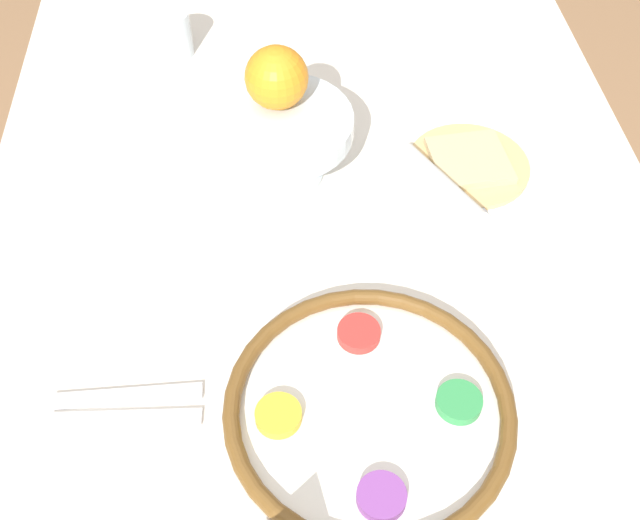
% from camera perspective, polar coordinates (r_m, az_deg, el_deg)
% --- Properties ---
extents(dining_table, '(1.58, 0.99, 0.76)m').
position_cam_1_polar(dining_table, '(1.29, 0.89, -14.21)').
color(dining_table, silver).
rests_on(dining_table, ground_plane).
extents(seder_plate, '(0.34, 0.34, 0.03)m').
position_cam_1_polar(seder_plate, '(0.88, 3.77, -11.30)').
color(seder_plate, white).
rests_on(seder_plate, dining_table).
extents(fruit_stand, '(0.21, 0.21, 0.11)m').
position_cam_1_polar(fruit_stand, '(1.08, -3.04, 9.85)').
color(fruit_stand, silver).
rests_on(fruit_stand, dining_table).
extents(orange_fruit, '(0.09, 0.09, 0.09)m').
position_cam_1_polar(orange_fruit, '(1.06, -3.33, 13.70)').
color(orange_fruit, orange).
rests_on(orange_fruit, fruit_stand).
extents(bread_plate, '(0.18, 0.18, 0.02)m').
position_cam_1_polar(bread_plate, '(1.17, 11.27, 7.24)').
color(bread_plate, tan).
rests_on(bread_plate, dining_table).
extents(napkin_roll, '(0.17, 0.12, 0.05)m').
position_cam_1_polar(napkin_roll, '(1.09, 8.82, 5.24)').
color(napkin_roll, white).
rests_on(napkin_roll, dining_table).
extents(cup_mid, '(0.07, 0.07, 0.08)m').
position_cam_1_polar(cup_mid, '(1.38, -11.17, 16.57)').
color(cup_mid, silver).
rests_on(cup_mid, dining_table).
extents(fork_left, '(0.03, 0.18, 0.01)m').
position_cam_1_polar(fork_left, '(0.91, -14.57, -11.64)').
color(fork_left, silver).
rests_on(fork_left, dining_table).
extents(fork_right, '(0.02, 0.18, 0.01)m').
position_cam_1_polar(fork_right, '(0.93, -14.42, -10.01)').
color(fork_right, silver).
rests_on(fork_right, dining_table).
extents(spoon, '(0.16, 0.07, 0.01)m').
position_cam_1_polar(spoon, '(1.13, 10.77, 5.26)').
color(spoon, silver).
rests_on(spoon, dining_table).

